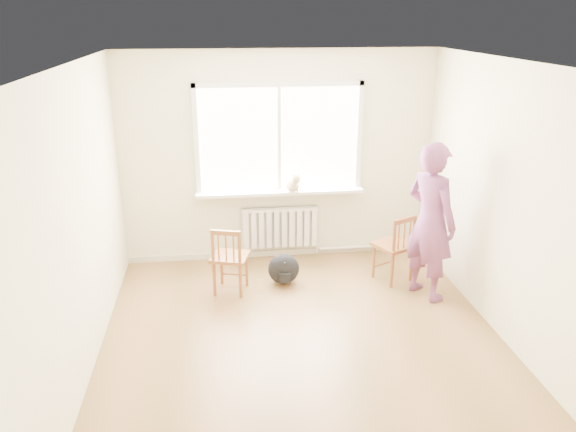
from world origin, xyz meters
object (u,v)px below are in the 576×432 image
object	(u,v)px
person	(431,222)
cat	(293,183)
chair_left	(229,260)
chair_right	(396,248)
backpack	(284,269)

from	to	relation	value
person	cat	xyz separation A→B (m)	(-1.40, 1.15, 0.16)
chair_left	chair_right	size ratio (longest dim) A/B	0.96
chair_right	backpack	distance (m)	1.38
chair_left	cat	size ratio (longest dim) A/B	1.94
chair_left	backpack	xyz separation A→B (m)	(0.65, 0.16, -0.23)
chair_left	cat	world-z (taller)	cat
chair_right	chair_left	bearing A→B (deg)	-24.48
cat	backpack	xyz separation A→B (m)	(-0.20, -0.65, -0.88)
chair_right	backpack	bearing A→B (deg)	-30.26
chair_left	cat	xyz separation A→B (m)	(0.85, 0.81, 0.65)
chair_right	backpack	world-z (taller)	chair_right
person	backpack	size ratio (longest dim) A/B	4.79
chair_left	cat	distance (m)	1.34
person	backpack	bearing A→B (deg)	45.41
person	cat	distance (m)	1.81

